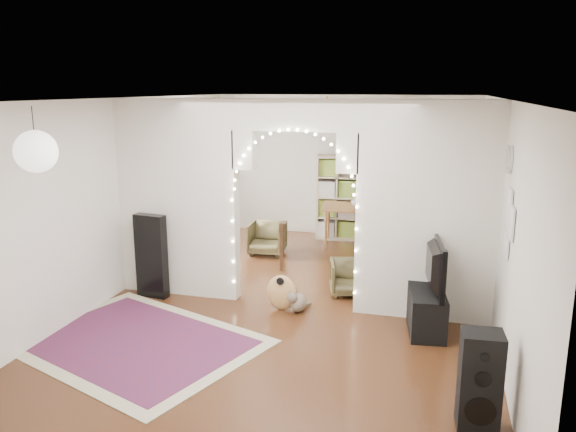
% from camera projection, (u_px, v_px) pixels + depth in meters
% --- Properties ---
extents(floor, '(7.50, 7.50, 0.00)m').
position_uv_depth(floor, '(295.00, 303.00, 7.54)').
color(floor, black).
rests_on(floor, ground).
extents(ceiling, '(5.00, 7.50, 0.02)m').
position_uv_depth(ceiling, '(295.00, 99.00, 6.94)').
color(ceiling, white).
rests_on(ceiling, wall_back).
extents(wall_back, '(5.00, 0.02, 2.70)m').
position_uv_depth(wall_back, '(344.00, 167.00, 10.77)').
color(wall_back, silver).
rests_on(wall_back, floor).
extents(wall_front, '(5.00, 0.02, 2.70)m').
position_uv_depth(wall_front, '(154.00, 318.00, 3.71)').
color(wall_front, silver).
rests_on(wall_front, floor).
extents(wall_left, '(0.02, 7.50, 2.70)m').
position_uv_depth(wall_left, '(123.00, 196.00, 7.88)').
color(wall_left, silver).
rests_on(wall_left, floor).
extents(wall_right, '(0.02, 7.50, 2.70)m').
position_uv_depth(wall_right, '(500.00, 217.00, 6.61)').
color(wall_right, silver).
rests_on(wall_right, floor).
extents(divider_wall, '(5.00, 0.20, 2.70)m').
position_uv_depth(divider_wall, '(295.00, 200.00, 7.22)').
color(divider_wall, silver).
rests_on(divider_wall, floor).
extents(fairy_lights, '(1.64, 0.04, 1.60)m').
position_uv_depth(fairy_lights, '(293.00, 192.00, 7.07)').
color(fairy_lights, '#FFEABF').
rests_on(fairy_lights, divider_wall).
extents(window, '(0.04, 1.20, 1.40)m').
position_uv_depth(window, '(181.00, 168.00, 9.53)').
color(window, white).
rests_on(window, wall_left).
extents(wall_clock, '(0.03, 0.31, 0.31)m').
position_uv_depth(wall_clock, '(510.00, 159.00, 5.88)').
color(wall_clock, white).
rests_on(wall_clock, wall_right).
extents(picture_frames, '(0.02, 0.50, 0.70)m').
position_uv_depth(picture_frames, '(509.00, 224.00, 5.64)').
color(picture_frames, white).
rests_on(picture_frames, wall_right).
extents(paper_lantern, '(0.40, 0.40, 0.40)m').
position_uv_depth(paper_lantern, '(36.00, 152.00, 5.26)').
color(paper_lantern, white).
rests_on(paper_lantern, ceiling).
extents(ceiling_fan, '(1.10, 1.10, 0.30)m').
position_uv_depth(ceiling_fan, '(327.00, 115.00, 8.89)').
color(ceiling_fan, '#CC9044').
rests_on(ceiling_fan, ceiling).
extents(area_rug, '(3.20, 2.80, 0.02)m').
position_uv_depth(area_rug, '(135.00, 342.00, 6.38)').
color(area_rug, maroon).
rests_on(area_rug, floor).
extents(guitar_case, '(0.46, 0.21, 1.16)m').
position_uv_depth(guitar_case, '(151.00, 256.00, 7.68)').
color(guitar_case, black).
rests_on(guitar_case, floor).
extents(acoustic_guitar, '(0.40, 0.17, 0.98)m').
position_uv_depth(acoustic_guitar, '(282.00, 278.00, 7.24)').
color(acoustic_guitar, tan).
rests_on(acoustic_guitar, floor).
extents(tabby_cat, '(0.31, 0.48, 0.32)m').
position_uv_depth(tabby_cat, '(298.00, 302.00, 7.24)').
color(tabby_cat, brown).
rests_on(tabby_cat, floor).
extents(floor_speaker, '(0.36, 0.32, 0.87)m').
position_uv_depth(floor_speaker, '(480.00, 381.00, 4.70)').
color(floor_speaker, black).
rests_on(floor_speaker, floor).
extents(media_console, '(0.52, 1.04, 0.50)m').
position_uv_depth(media_console, '(426.00, 308.00, 6.73)').
color(media_console, black).
rests_on(media_console, floor).
extents(tv, '(0.27, 1.08, 0.62)m').
position_uv_depth(tv, '(428.00, 264.00, 6.60)').
color(tv, black).
rests_on(tv, media_console).
extents(bookcase, '(1.60, 0.60, 1.60)m').
position_uv_depth(bookcase, '(358.00, 198.00, 10.57)').
color(bookcase, '#C7B390').
rests_on(bookcase, floor).
extents(dining_table, '(1.29, 0.94, 0.76)m').
position_uv_depth(dining_table, '(356.00, 210.00, 10.13)').
color(dining_table, brown).
rests_on(dining_table, floor).
extents(flower_vase, '(0.20, 0.20, 0.19)m').
position_uv_depth(flower_vase, '(356.00, 200.00, 10.09)').
color(flower_vase, silver).
rests_on(flower_vase, dining_table).
extents(dining_chair_left, '(0.64, 0.65, 0.56)m').
position_uv_depth(dining_chair_left, '(267.00, 238.00, 9.73)').
color(dining_chair_left, '#484024').
rests_on(dining_chair_left, floor).
extents(dining_chair_right, '(0.63, 0.64, 0.48)m').
position_uv_depth(dining_chair_right, '(349.00, 278.00, 7.84)').
color(dining_chair_right, '#484024').
rests_on(dining_chair_right, floor).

